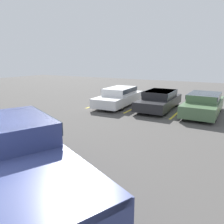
# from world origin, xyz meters

# --- Properties ---
(stall_stripe_a) EXTENTS (0.12, 4.11, 0.01)m
(stall_stripe_a) POSITION_xyz_m (-3.66, 10.84, 0.00)
(stall_stripe_a) COLOR yellow
(stall_stripe_a) RESTS_ON ground_plane
(stall_stripe_b) EXTENTS (0.12, 4.11, 0.01)m
(stall_stripe_b) POSITION_xyz_m (-0.96, 10.84, 0.00)
(stall_stripe_b) COLOR yellow
(stall_stripe_b) RESTS_ON ground_plane
(stall_stripe_c) EXTENTS (0.12, 4.11, 0.01)m
(stall_stripe_c) POSITION_xyz_m (1.74, 10.84, 0.00)
(stall_stripe_c) COLOR yellow
(stall_stripe_c) RESTS_ON ground_plane
(pickup_truck) EXTENTS (6.42, 4.41, 1.74)m
(pickup_truck) POSITION_xyz_m (0.29, 0.56, 0.87)
(pickup_truck) COLOR navy
(pickup_truck) RESTS_ON ground_plane
(parked_sedan_a) EXTENTS (1.97, 4.85, 1.21)m
(parked_sedan_a) POSITION_xyz_m (-2.22, 10.67, 0.65)
(parked_sedan_a) COLOR silver
(parked_sedan_a) RESTS_ON ground_plane
(parked_sedan_b) EXTENTS (1.78, 4.48, 1.16)m
(parked_sedan_b) POSITION_xyz_m (0.49, 10.90, 0.63)
(parked_sedan_b) COLOR #232326
(parked_sedan_b) RESTS_ON ground_plane
(parked_sedan_c) EXTENTS (1.83, 4.60, 1.20)m
(parked_sedan_c) POSITION_xyz_m (3.07, 10.85, 0.64)
(parked_sedan_c) COLOR #4C6B47
(parked_sedan_c) RESTS_ON ground_plane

